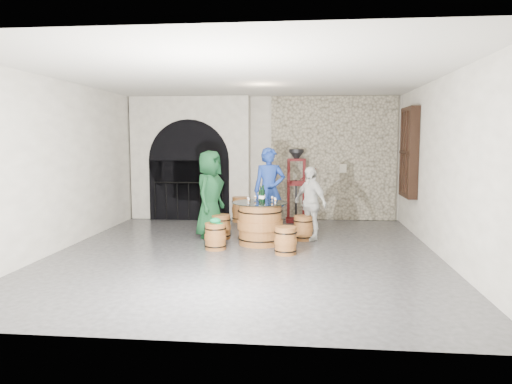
# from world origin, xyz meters

# --- Properties ---
(ground) EXTENTS (8.00, 8.00, 0.00)m
(ground) POSITION_xyz_m (0.00, 0.00, 0.00)
(ground) COLOR #2C2C2F
(ground) RESTS_ON ground
(wall_back) EXTENTS (8.00, 0.00, 8.00)m
(wall_back) POSITION_xyz_m (0.00, 4.00, 1.60)
(wall_back) COLOR beige
(wall_back) RESTS_ON ground
(wall_front) EXTENTS (8.00, 0.00, 8.00)m
(wall_front) POSITION_xyz_m (0.00, -4.00, 1.60)
(wall_front) COLOR beige
(wall_front) RESTS_ON ground
(wall_left) EXTENTS (0.00, 8.00, 8.00)m
(wall_left) POSITION_xyz_m (-3.50, 0.00, 1.60)
(wall_left) COLOR beige
(wall_left) RESTS_ON ground
(wall_right) EXTENTS (0.00, 8.00, 8.00)m
(wall_right) POSITION_xyz_m (3.50, 0.00, 1.60)
(wall_right) COLOR beige
(wall_right) RESTS_ON ground
(ceiling) EXTENTS (8.00, 8.00, 0.00)m
(ceiling) POSITION_xyz_m (0.00, 0.00, 3.20)
(ceiling) COLOR beige
(ceiling) RESTS_ON wall_back
(stone_facing_panel) EXTENTS (3.20, 0.12, 3.18)m
(stone_facing_panel) POSITION_xyz_m (1.80, 3.94, 1.60)
(stone_facing_panel) COLOR #B0A68C
(stone_facing_panel) RESTS_ON ground
(arched_opening) EXTENTS (3.10, 0.60, 3.19)m
(arched_opening) POSITION_xyz_m (-1.90, 3.74, 1.58)
(arched_opening) COLOR beige
(arched_opening) RESTS_ON ground
(shuttered_window) EXTENTS (0.23, 1.10, 2.00)m
(shuttered_window) POSITION_xyz_m (3.38, 2.40, 1.80)
(shuttered_window) COLOR black
(shuttered_window) RESTS_ON wall_right
(barrel_table) EXTENTS (1.10, 1.10, 0.85)m
(barrel_table) POSITION_xyz_m (0.21, 0.77, 0.42)
(barrel_table) COLOR brown
(barrel_table) RESTS_ON ground
(barrel_stool_left) EXTENTS (0.43, 0.43, 0.51)m
(barrel_stool_left) POSITION_xyz_m (-0.66, 1.23, 0.25)
(barrel_stool_left) COLOR brown
(barrel_stool_left) RESTS_ON ground
(barrel_stool_far) EXTENTS (0.43, 0.43, 0.51)m
(barrel_stool_far) POSITION_xyz_m (0.29, 1.75, 0.25)
(barrel_stool_far) COLOR brown
(barrel_stool_far) RESTS_ON ground
(barrel_stool_right) EXTENTS (0.43, 0.43, 0.51)m
(barrel_stool_right) POSITION_xyz_m (1.06, 1.26, 0.25)
(barrel_stool_right) COLOR brown
(barrel_stool_right) RESTS_ON ground
(barrel_stool_near_right) EXTENTS (0.43, 0.43, 0.51)m
(barrel_stool_near_right) POSITION_xyz_m (0.75, -0.05, 0.25)
(barrel_stool_near_right) COLOR brown
(barrel_stool_near_right) RESTS_ON ground
(barrel_stool_near_left) EXTENTS (0.43, 0.43, 0.51)m
(barrel_stool_near_left) POSITION_xyz_m (-0.60, 0.21, 0.25)
(barrel_stool_near_left) COLOR brown
(barrel_stool_near_left) RESTS_ON ground
(green_cap) EXTENTS (0.25, 0.21, 0.11)m
(green_cap) POSITION_xyz_m (-0.59, 0.21, 0.55)
(green_cap) COLOR #0B7D42
(green_cap) RESTS_ON barrel_stool_near_left
(person_green) EXTENTS (0.77, 1.01, 1.85)m
(person_green) POSITION_xyz_m (-0.93, 1.36, 0.93)
(person_green) COLOR #103B1D
(person_green) RESTS_ON ground
(person_blue) EXTENTS (0.75, 0.54, 1.91)m
(person_blue) POSITION_xyz_m (0.30, 1.89, 0.96)
(person_blue) COLOR navy
(person_blue) RESTS_ON ground
(person_white) EXTENTS (0.88, 0.91, 1.53)m
(person_white) POSITION_xyz_m (1.20, 1.34, 0.77)
(person_white) COLOR silver
(person_white) RESTS_ON ground
(wine_bottle_left) EXTENTS (0.08, 0.08, 0.32)m
(wine_bottle_left) POSITION_xyz_m (0.21, 0.81, 0.98)
(wine_bottle_left) COLOR black
(wine_bottle_left) RESTS_ON barrel_table
(wine_bottle_center) EXTENTS (0.08, 0.08, 0.32)m
(wine_bottle_center) POSITION_xyz_m (0.25, 0.77, 0.98)
(wine_bottle_center) COLOR black
(wine_bottle_center) RESTS_ON barrel_table
(wine_bottle_right) EXTENTS (0.08, 0.08, 0.32)m
(wine_bottle_right) POSITION_xyz_m (0.25, 0.98, 0.98)
(wine_bottle_right) COLOR black
(wine_bottle_right) RESTS_ON barrel_table
(tasting_glass_a) EXTENTS (0.05, 0.05, 0.10)m
(tasting_glass_a) POSITION_xyz_m (-0.00, 0.58, 0.89)
(tasting_glass_a) COLOR #AF5822
(tasting_glass_a) RESTS_ON barrel_table
(tasting_glass_b) EXTENTS (0.05, 0.05, 0.10)m
(tasting_glass_b) POSITION_xyz_m (0.50, 0.79, 0.89)
(tasting_glass_b) COLOR #AF5822
(tasting_glass_b) RESTS_ON barrel_table
(tasting_glass_c) EXTENTS (0.05, 0.05, 0.10)m
(tasting_glass_c) POSITION_xyz_m (0.07, 1.09, 0.89)
(tasting_glass_c) COLOR #AF5822
(tasting_glass_c) RESTS_ON barrel_table
(tasting_glass_d) EXTENTS (0.05, 0.05, 0.10)m
(tasting_glass_d) POSITION_xyz_m (0.43, 1.00, 0.89)
(tasting_glass_d) COLOR #AF5822
(tasting_glass_d) RESTS_ON barrel_table
(tasting_glass_e) EXTENTS (0.05, 0.05, 0.10)m
(tasting_glass_e) POSITION_xyz_m (0.52, 0.64, 0.89)
(tasting_glass_e) COLOR #AF5822
(tasting_glass_e) RESTS_ON barrel_table
(tasting_glass_f) EXTENTS (0.05, 0.05, 0.10)m
(tasting_glass_f) POSITION_xyz_m (-0.04, 0.82, 0.89)
(tasting_glass_f) COLOR #AF5822
(tasting_glass_f) RESTS_ON barrel_table
(side_barrel) EXTENTS (0.48, 0.48, 0.63)m
(side_barrel) POSITION_xyz_m (-0.53, 3.37, 0.32)
(side_barrel) COLOR brown
(side_barrel) RESTS_ON ground
(corking_press) EXTENTS (0.77, 0.45, 1.85)m
(corking_press) POSITION_xyz_m (0.87, 3.46, 1.07)
(corking_press) COLOR #4B0C0C
(corking_press) RESTS_ON ground
(control_box) EXTENTS (0.18, 0.10, 0.22)m
(control_box) POSITION_xyz_m (2.05, 3.86, 1.35)
(control_box) COLOR silver
(control_box) RESTS_ON wall_back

